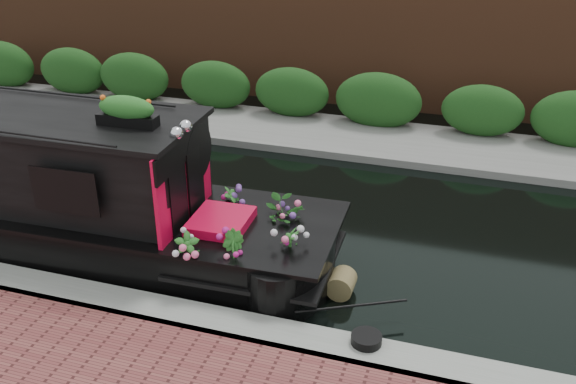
% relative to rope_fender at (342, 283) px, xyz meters
% --- Properties ---
extents(ground, '(80.00, 80.00, 0.00)m').
position_rel_rope_fender_xyz_m(ground, '(-2.87, 1.88, -0.20)').
color(ground, black).
rests_on(ground, ground).
extents(near_bank_coping, '(40.00, 0.60, 0.50)m').
position_rel_rope_fender_xyz_m(near_bank_coping, '(-2.87, -1.42, -0.20)').
color(near_bank_coping, gray).
rests_on(near_bank_coping, ground).
extents(far_bank_path, '(40.00, 2.40, 0.34)m').
position_rel_rope_fender_xyz_m(far_bank_path, '(-2.87, 6.08, -0.20)').
color(far_bank_path, slate).
rests_on(far_bank_path, ground).
extents(far_hedge, '(40.00, 1.10, 2.80)m').
position_rel_rope_fender_xyz_m(far_hedge, '(-2.87, 6.98, -0.20)').
color(far_hedge, '#1B4517').
rests_on(far_hedge, ground).
extents(far_brick_wall, '(40.00, 1.00, 8.00)m').
position_rel_rope_fender_xyz_m(far_brick_wall, '(-2.87, 9.08, -0.20)').
color(far_brick_wall, brown).
rests_on(far_brick_wall, ground).
extents(rope_fender, '(0.39, 0.42, 0.39)m').
position_rel_rope_fender_xyz_m(rope_fender, '(0.00, 0.00, 0.00)').
color(rope_fender, brown).
rests_on(rope_fender, ground).
extents(coiled_mooring_rope, '(0.40, 0.40, 0.12)m').
position_rel_rope_fender_xyz_m(coiled_mooring_rope, '(0.62, -1.28, 0.11)').
color(coiled_mooring_rope, black).
rests_on(coiled_mooring_rope, near_bank_coping).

